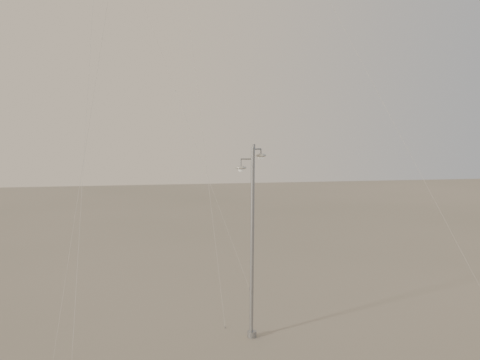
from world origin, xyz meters
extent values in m
cylinder|color=#999BA1|center=(3.03, 3.18, 0.15)|extent=(0.44, 0.44, 0.30)
cylinder|color=#999BA1|center=(3.03, 3.18, 4.53)|extent=(0.25, 0.18, 9.06)
cylinder|color=#999BA1|center=(3.10, 3.18, 9.10)|extent=(0.14, 0.14, 0.18)
cylinder|color=#999BA1|center=(3.31, 3.32, 8.95)|extent=(0.45, 0.35, 0.07)
cylinder|color=#999BA1|center=(3.51, 3.46, 8.80)|extent=(0.06, 0.06, 0.30)
ellipsoid|color=beige|center=(3.51, 3.46, 8.65)|extent=(0.52, 0.52, 0.18)
cylinder|color=#999BA1|center=(2.80, 3.20, 8.50)|extent=(0.60, 0.11, 0.07)
cylinder|color=#999BA1|center=(2.50, 3.22, 8.30)|extent=(0.06, 0.06, 0.40)
ellipsoid|color=beige|center=(2.50, 3.22, 8.10)|extent=(0.52, 0.52, 0.18)
cylinder|color=beige|center=(-4.39, 5.60, 12.22)|extent=(0.84, 13.47, 24.35)
cylinder|color=#999BA1|center=(1.98, 4.56, 0.05)|extent=(0.06, 0.06, 0.10)
cylinder|color=beige|center=(-4.09, 2.57, 10.55)|extent=(3.52, 1.31, 21.00)
cylinder|color=beige|center=(11.37, 9.13, 13.19)|extent=(10.88, 9.44, 26.29)
cylinder|color=beige|center=(-0.43, 15.62, 14.97)|extent=(10.00, 9.60, 29.85)
cylinder|color=#999BA1|center=(4.56, 10.83, 0.05)|extent=(0.06, 0.06, 0.10)
camera|label=1|loc=(-2.28, -20.92, 9.71)|focal=40.00mm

